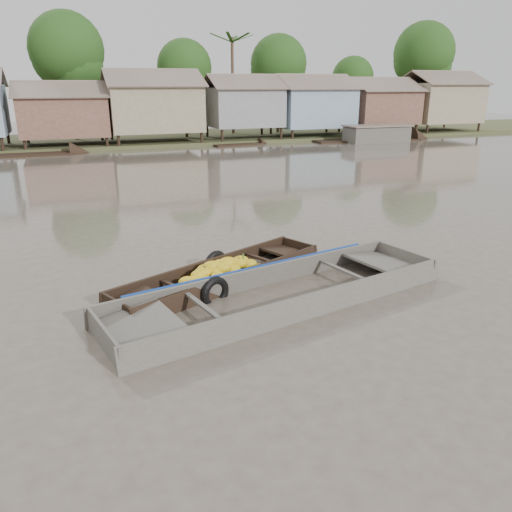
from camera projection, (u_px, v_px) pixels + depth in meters
name	position (u px, v px, depth m)	size (l,w,h in m)	color
ground	(285.00, 296.00, 10.72)	(120.00, 120.00, 0.00)	#534A40
riverbank	(155.00, 101.00, 38.88)	(120.00, 12.47, 10.22)	#384723
banana_boat	(220.00, 276.00, 11.38)	(5.56, 3.46, 0.77)	black
viewer_boat	(281.00, 298.00, 10.44)	(7.83, 3.52, 0.61)	#48443D
distant_boats	(303.00, 143.00, 36.69)	(45.71, 15.18, 1.38)	black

